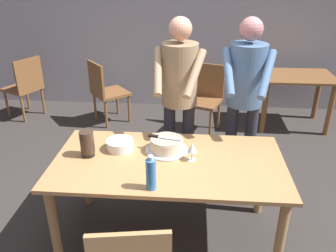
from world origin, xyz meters
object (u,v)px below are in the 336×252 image
Objects in this scene: wine_glass_near at (192,148)px; background_chair_1 at (106,90)px; water_bottle at (151,174)px; background_chair_0 at (205,96)px; cake_on_platter at (167,145)px; background_chair_2 at (25,85)px; plate_stack at (120,145)px; hurricane_lamp at (87,144)px; person_cutting_cake at (179,91)px; main_dining_table at (169,171)px; background_table at (295,87)px; person_standing_beside at (245,91)px; cake_knife at (158,137)px.

wine_glass_near is 2.58m from background_chair_1.
water_bottle reaches higher than background_chair_0.
background_chair_2 is at bearing 135.59° from cake_on_platter.
wine_glass_near reaches higher than cake_on_platter.
water_bottle is at bearing -58.24° from plate_stack.
wine_glass_near is at bearing -12.28° from plate_stack.
hurricane_lamp is 2.30m from background_chair_1.
person_cutting_cake is (0.68, 0.65, 0.22)m from hurricane_lamp.
cake_on_platter is at bearing 100.97° from main_dining_table.
person_cutting_cake is 1.91× the size of background_chair_2.
plate_stack is at bearing 160.20° from main_dining_table.
wine_glass_near is at bearing -43.51° from background_chair_2.
background_chair_2 is at bearing 128.91° from water_bottle.
plate_stack is 0.13× the size of person_cutting_cake.
main_dining_table is at bearing 76.52° from water_bottle.
background_table is at bearing 10.45° from background_chair_0.
wine_glass_near is 0.16× the size of background_chair_1.
person_standing_beside is (1.26, 0.68, 0.22)m from hurricane_lamp.
main_dining_table is at bearing -173.77° from wine_glass_near.
background_table is 3.84m from background_chair_2.
background_table is at bearing -0.10° from background_chair_2.
background_chair_2 is (-2.46, 2.34, -0.36)m from wine_glass_near.
background_chair_2 is at bearing 179.90° from background_table.
wine_glass_near is at bearing -60.91° from background_chair_1.
person_standing_beside reaches higher than hurricane_lamp.
plate_stack is 2.22m from background_chair_1.
background_chair_2 is at bearing 136.49° from wine_glass_near.
water_bottle is 2.82m from background_chair_1.
main_dining_table is 5.20× the size of cake_on_platter.
plate_stack is 0.61m from water_bottle.
background_chair_1 reaches higher than cake_on_platter.
background_table is 1.11× the size of background_chair_1.
person_standing_beside reaches higher than background_chair_0.
background_table is (1.65, 2.19, -0.29)m from cake_knife.
person_standing_beside is 3.41m from background_chair_2.
background_chair_1 reaches higher than cake_knife.
hurricane_lamp is 0.12× the size of person_standing_beside.
hurricane_lamp is (-0.60, -0.12, 0.06)m from cake_on_platter.
background_chair_0 reaches higher than wine_glass_near.
hurricane_lamp is at bearing -133.17° from background_table.
background_chair_0 is (0.35, 1.98, -0.31)m from cake_on_platter.
hurricane_lamp reaches higher than background_chair_0.
plate_stack is 0.75m from person_cutting_cake.
wine_glass_near is 0.85m from person_standing_beside.
background_chair_2 is (-2.33, 1.69, -0.58)m from person_cutting_cake.
person_standing_beside is at bearing 28.07° from plate_stack.
person_standing_beside is at bearing 56.15° from wine_glass_near.
hurricane_lamp is 0.21× the size of background_table.
cake_on_platter is 0.10m from cake_knife.
background_chair_0 is 2.62m from background_chair_2.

